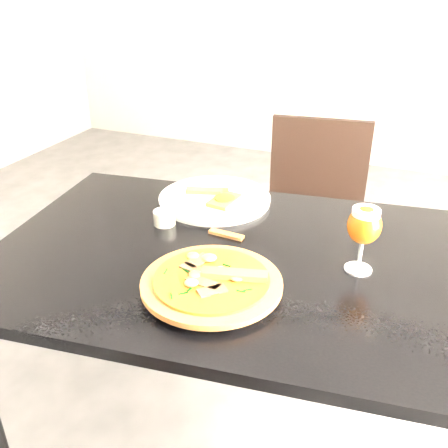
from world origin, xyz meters
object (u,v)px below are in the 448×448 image
at_px(chair_far, 312,223).
at_px(pizza, 212,281).
at_px(dining_table, 232,283).
at_px(beer_glass, 364,226).

relative_size(chair_far, pizza, 2.79).
height_order(dining_table, pizza, pizza).
bearing_deg(dining_table, chair_far, 79.40).
bearing_deg(pizza, dining_table, 96.80).
bearing_deg(pizza, beer_glass, 36.41).
bearing_deg(beer_glass, chair_far, 110.06).
distance_m(dining_table, chair_far, 0.78).
distance_m(chair_far, beer_glass, 0.85).
bearing_deg(chair_far, pizza, -99.20).
height_order(pizza, beer_glass, beer_glass).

